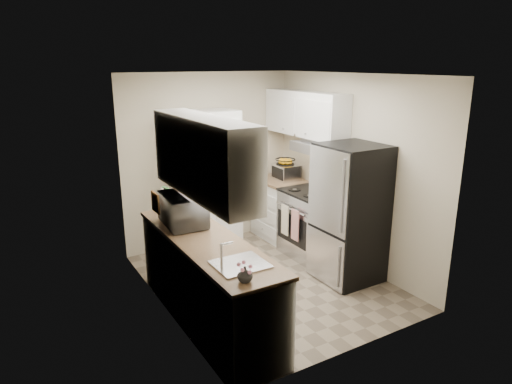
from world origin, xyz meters
TOP-DOWN VIEW (x-y plane):
  - ground at (0.00, 0.00)m, footprint 3.20×3.20m
  - room_shell at (-0.02, -0.01)m, footprint 2.64×3.24m
  - pantry_cabinet at (-0.20, 1.32)m, footprint 0.90×0.55m
  - base_cabinet_left at (-0.99, -0.43)m, footprint 0.60×2.30m
  - countertop_left at (-0.99, -0.43)m, footprint 0.63×2.33m
  - base_cabinet_right at (0.99, 1.19)m, footprint 0.60×0.80m
  - countertop_right at (0.99, 1.19)m, footprint 0.63×0.83m
  - electric_range at (0.97, 0.39)m, footprint 0.71×0.78m
  - refrigerator at (0.94, -0.41)m, footprint 0.70×0.72m
  - microwave at (-1.02, 0.07)m, footprint 0.45×0.63m
  - wine_bottle at (-1.06, 0.55)m, footprint 0.07×0.07m
  - flower_vase at (-1.11, -1.45)m, footprint 0.16×0.16m
  - cutting_board at (-0.96, 0.70)m, footprint 0.06×0.21m
  - toaster_oven at (1.05, 1.15)m, footprint 0.34×0.42m
  - fruit_basket at (1.04, 1.16)m, footprint 0.33×0.33m
  - kitchen_mat at (0.06, 0.60)m, footprint 0.75×0.98m

SIDE VIEW (x-z plane):
  - ground at x=0.00m, z-range 0.00..0.00m
  - kitchen_mat at x=0.06m, z-range 0.00..0.01m
  - base_cabinet_left at x=-0.99m, z-range 0.00..0.88m
  - base_cabinet_right at x=0.99m, z-range 0.00..0.88m
  - electric_range at x=0.97m, z-range -0.09..1.04m
  - refrigerator at x=0.94m, z-range 0.00..1.70m
  - countertop_left at x=-0.99m, z-range 0.88..0.92m
  - countertop_right at x=0.99m, z-range 0.88..0.92m
  - flower_vase at x=-1.11m, z-range 0.92..1.05m
  - pantry_cabinet at x=-0.20m, z-range 0.00..2.00m
  - toaster_oven at x=1.05m, z-range 0.92..1.15m
  - cutting_board at x=-0.96m, z-range 0.92..1.18m
  - wine_bottle at x=-1.06m, z-range 0.92..1.20m
  - microwave at x=-1.02m, z-range 0.92..1.26m
  - fruit_basket at x=1.04m, z-range 1.15..1.28m
  - room_shell at x=-0.02m, z-range 0.37..2.89m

